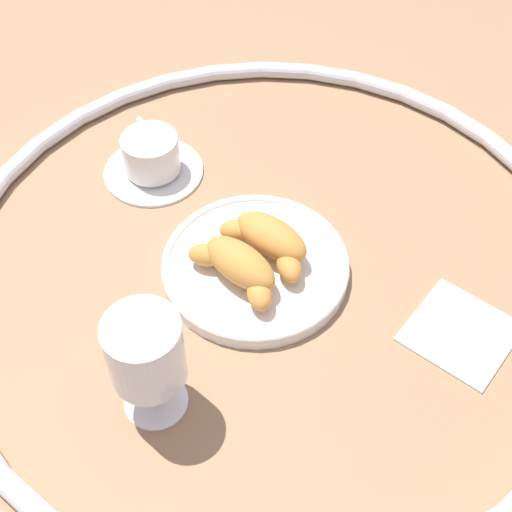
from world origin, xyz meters
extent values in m
plane|color=#997551|center=(0.00, 0.00, 0.00)|extent=(2.20, 2.20, 0.00)
torus|color=silver|center=(0.00, 0.00, 0.01)|extent=(0.79, 0.79, 0.02)
cylinder|color=white|center=(0.00, 0.02, 0.01)|extent=(0.23, 0.23, 0.02)
torus|color=white|center=(0.00, 0.02, 0.02)|extent=(0.23, 0.23, 0.01)
ellipsoid|color=#CC893D|center=(0.01, -0.01, 0.04)|extent=(0.11, 0.07, 0.04)
ellipsoid|color=#CC893D|center=(0.04, 0.02, 0.03)|extent=(0.05, 0.05, 0.03)
ellipsoid|color=#CC893D|center=(-0.04, 0.00, 0.03)|extent=(0.05, 0.04, 0.03)
ellipsoid|color=#CC893D|center=(-0.01, 0.05, 0.04)|extent=(0.11, 0.07, 0.04)
ellipsoid|color=#CC893D|center=(0.03, 0.07, 0.03)|extent=(0.05, 0.05, 0.03)
ellipsoid|color=#CC893D|center=(-0.05, 0.05, 0.03)|extent=(0.05, 0.04, 0.03)
cylinder|color=white|center=(0.22, 0.04, 0.00)|extent=(0.14, 0.14, 0.01)
cylinder|color=white|center=(0.22, 0.04, 0.03)|extent=(0.08, 0.08, 0.05)
cylinder|color=#937A60|center=(0.22, 0.04, 0.06)|extent=(0.07, 0.07, 0.01)
torus|color=white|center=(0.27, 0.03, 0.04)|extent=(0.04, 0.02, 0.04)
cylinder|color=white|center=(-0.09, 0.21, 0.00)|extent=(0.07, 0.07, 0.01)
cylinder|color=white|center=(-0.09, 0.21, 0.03)|extent=(0.01, 0.01, 0.05)
cylinder|color=white|center=(-0.09, 0.21, 0.10)|extent=(0.08, 0.08, 0.08)
cylinder|color=#E0CC4C|center=(-0.09, 0.21, 0.08)|extent=(0.07, 0.07, 0.04)
cube|color=silver|center=(-0.21, -0.12, 0.00)|extent=(0.14, 0.14, 0.01)
camera|label=1|loc=(-0.44, 0.33, 0.67)|focal=49.64mm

